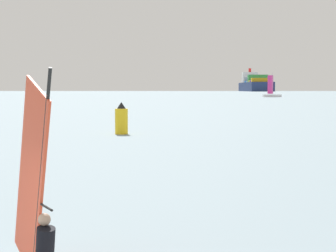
{
  "coord_description": "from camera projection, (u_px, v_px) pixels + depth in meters",
  "views": [
    {
      "loc": [
        3.46,
        -9.7,
        3.41
      ],
      "look_at": [
        5.28,
        13.96,
        1.99
      ],
      "focal_mm": 66.42,
      "sensor_mm": 36.0,
      "label": 1
    }
  ],
  "objects": [
    {
      "name": "windsurfer",
      "position": [
        41.0,
        228.0,
        10.83
      ],
      "size": [
        1.76,
        3.56,
        3.87
      ],
      "rotation": [
        0.0,
        0.0,
        5.11
      ],
      "color": "white",
      "rests_on": "ground_plane"
    },
    {
      "name": "cargo_ship",
      "position": [
        255.0,
        85.0,
        885.95
      ],
      "size": [
        45.49,
        172.48,
        34.76
      ],
      "rotation": [
        0.0,
        0.0,
        4.62
      ],
      "color": "navy",
      "rests_on": "ground_plane"
    },
    {
      "name": "distant_headland",
      "position": [
        186.0,
        86.0,
        1494.87
      ],
      "size": [
        1184.76,
        365.38,
        21.2
      ],
      "primitive_type": "cube",
      "rotation": [
        0.0,
        0.0,
        0.01
      ],
      "color": "#60665B",
      "rests_on": "ground_plane"
    },
    {
      "name": "channel_buoy",
      "position": [
        121.0,
        120.0,
        46.75
      ],
      "size": [
        0.97,
        0.97,
        2.42
      ],
      "color": "yellow",
      "rests_on": "ground_plane"
    },
    {
      "name": "small_sailboat",
      "position": [
        272.0,
        95.0,
        259.54
      ],
      "size": [
        7.7,
        2.81,
        10.28
      ],
      "rotation": [
        0.0,
        0.0,
        0.07
      ],
      "color": "white",
      "rests_on": "ground_plane"
    }
  ]
}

